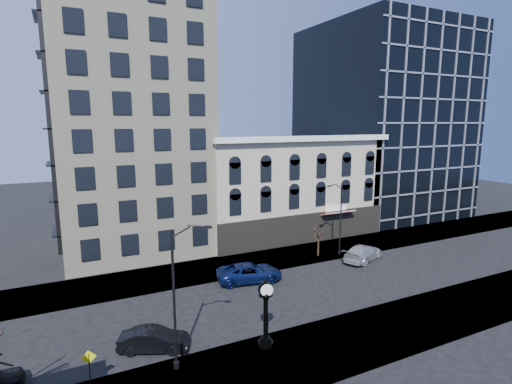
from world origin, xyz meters
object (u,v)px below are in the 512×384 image
street_clock (266,316)px  street_lamp_near (184,259)px  warning_sign (89,363)px  car_near_b (154,340)px

street_clock → street_lamp_near: size_ratio=0.51×
street_lamp_near → warning_sign: size_ratio=3.75×
car_near_b → street_lamp_near: bearing=-131.3°
warning_sign → street_clock: bearing=-1.6°
street_clock → car_near_b: 7.07m
street_clock → car_near_b: bearing=172.7°
warning_sign → car_near_b: 4.69m
street_clock → car_near_b: size_ratio=1.02×
car_near_b → street_clock: bearing=-89.4°
street_clock → warning_sign: bearing=-165.2°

